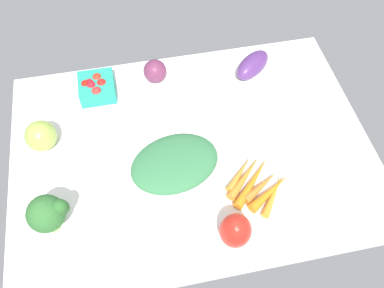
# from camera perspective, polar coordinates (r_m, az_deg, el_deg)

# --- Properties ---
(tablecloth) EXTENTS (1.04, 0.76, 0.02)m
(tablecloth) POSITION_cam_1_polar(r_m,az_deg,el_deg) (1.23, 0.00, -0.79)
(tablecloth) COLOR white
(tablecloth) RESTS_ON ground
(bell_pepper_red) EXTENTS (0.09, 0.09, 0.10)m
(bell_pepper_red) POSITION_cam_1_polar(r_m,az_deg,el_deg) (1.05, 5.93, -11.64)
(bell_pepper_red) COLOR red
(bell_pepper_red) RESTS_ON tablecloth
(red_onion_center) EXTENTS (0.08, 0.08, 0.08)m
(red_onion_center) POSITION_cam_1_polar(r_m,az_deg,el_deg) (1.37, -5.06, 9.86)
(red_onion_center) COLOR #6E2E50
(red_onion_center) RESTS_ON tablecloth
(leafy_greens_clump) EXTENTS (0.29, 0.24, 0.05)m
(leafy_greens_clump) POSITION_cam_1_polar(r_m,az_deg,el_deg) (1.16, -2.38, -2.61)
(leafy_greens_clump) COLOR #377949
(leafy_greens_clump) RESTS_ON tablecloth
(heirloom_tomato_green) EXTENTS (0.09, 0.09, 0.09)m
(heirloom_tomato_green) POSITION_cam_1_polar(r_m,az_deg,el_deg) (1.26, -19.89, 1.05)
(heirloom_tomato_green) COLOR #9FBC4D
(heirloom_tomato_green) RESTS_ON tablecloth
(eggplant) EXTENTS (0.16, 0.14, 0.07)m
(eggplant) POSITION_cam_1_polar(r_m,az_deg,el_deg) (1.40, 8.25, 10.60)
(eggplant) COLOR #572F74
(eggplant) RESTS_ON tablecloth
(broccoli_head) EXTENTS (0.10, 0.09, 0.13)m
(broccoli_head) POSITION_cam_1_polar(r_m,az_deg,el_deg) (1.09, -18.96, -8.90)
(broccoli_head) COLOR #9AD275
(broccoli_head) RESTS_ON tablecloth
(berry_basket) EXTENTS (0.11, 0.11, 0.07)m
(berry_basket) POSITION_cam_1_polar(r_m,az_deg,el_deg) (1.36, -12.85, 7.58)
(berry_basket) COLOR teal
(berry_basket) RESTS_ON tablecloth
(carrot_bunch) EXTENTS (0.19, 0.20, 0.03)m
(carrot_bunch) POSITION_cam_1_polar(r_m,az_deg,el_deg) (1.16, 8.86, -5.39)
(carrot_bunch) COLOR orange
(carrot_bunch) RESTS_ON tablecloth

